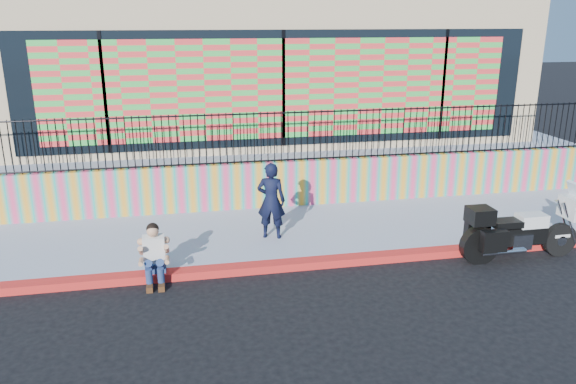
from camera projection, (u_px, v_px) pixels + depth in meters
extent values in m
plane|color=black|center=(324.00, 266.00, 10.69)|extent=(90.00, 90.00, 0.00)
cube|color=red|center=(324.00, 262.00, 10.66)|extent=(16.00, 0.30, 0.15)
cube|color=#9199AE|center=(305.00, 231.00, 12.21)|extent=(16.00, 3.00, 0.15)
cube|color=#EE3E72|center=(290.00, 183.00, 13.52)|extent=(16.00, 0.20, 1.10)
cube|color=#9199AE|center=(259.00, 142.00, 18.32)|extent=(16.00, 10.00, 1.25)
cube|color=tan|center=(259.00, 61.00, 17.35)|extent=(14.00, 8.00, 4.00)
cube|color=black|center=(283.00, 89.00, 13.71)|extent=(12.60, 0.04, 2.80)
cube|color=#F93738|center=(284.00, 89.00, 13.68)|extent=(11.48, 0.02, 2.40)
cylinder|color=black|center=(560.00, 240.00, 11.05)|extent=(0.67, 0.14, 0.67)
cylinder|color=black|center=(479.00, 246.00, 10.73)|extent=(0.67, 0.14, 0.67)
cube|color=black|center=(521.00, 235.00, 10.84)|extent=(0.97, 0.28, 0.35)
cube|color=silver|center=(518.00, 240.00, 10.86)|extent=(0.41, 0.35, 0.30)
cube|color=silver|center=(531.00, 220.00, 10.79)|extent=(0.56, 0.33, 0.24)
cube|color=black|center=(506.00, 223.00, 10.69)|extent=(0.56, 0.35, 0.12)
cube|color=silver|center=(573.00, 207.00, 10.89)|extent=(0.30, 0.53, 0.43)
cube|color=black|center=(480.00, 216.00, 10.53)|extent=(0.45, 0.43, 0.30)
cube|color=black|center=(494.00, 241.00, 10.40)|extent=(0.49, 0.18, 0.41)
cube|color=black|center=(477.00, 229.00, 10.97)|extent=(0.49, 0.18, 0.41)
cube|color=silver|center=(560.00, 235.00, 11.02)|extent=(0.33, 0.16, 0.06)
imported|color=black|center=(271.00, 201.00, 11.45)|extent=(0.67, 0.54, 1.59)
cube|color=navy|center=(156.00, 266.00, 10.09)|extent=(0.36, 0.28, 0.18)
cube|color=silver|center=(154.00, 249.00, 9.95)|extent=(0.38, 0.27, 0.54)
sphere|color=tan|center=(153.00, 231.00, 9.80)|extent=(0.21, 0.21, 0.21)
cube|color=#472814|center=(150.00, 287.00, 9.72)|extent=(0.11, 0.26, 0.10)
cube|color=#472814|center=(162.00, 286.00, 9.75)|extent=(0.11, 0.26, 0.10)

